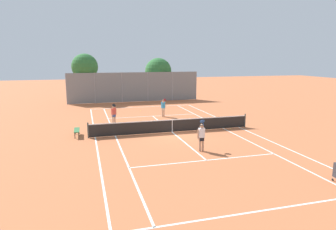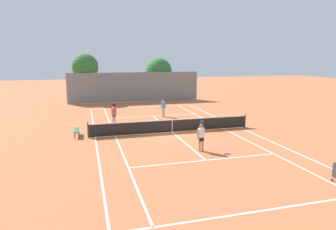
{
  "view_description": "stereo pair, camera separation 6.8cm",
  "coord_description": "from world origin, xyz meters",
  "px_view_note": "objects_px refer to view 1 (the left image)",
  "views": [
    {
      "loc": [
        -6.08,
        -20.43,
        5.34
      ],
      "look_at": [
        0.1,
        1.5,
        1.0
      ],
      "focal_mm": 32.0,
      "sensor_mm": 36.0,
      "label": 1
    },
    {
      "loc": [
        -6.01,
        -20.45,
        5.34
      ],
      "look_at": [
        0.1,
        1.5,
        1.0
      ],
      "focal_mm": 32.0,
      "sensor_mm": 36.0,
      "label": 2
    }
  ],
  "objects_px": {
    "player_far_left": "(114,113)",
    "loose_tennis_ball_2": "(101,121)",
    "tree_behind_right": "(158,72)",
    "player_far_right": "(163,107)",
    "tree_behind_left": "(86,68)",
    "player_near_side": "(201,136)",
    "loose_tennis_ball_0": "(231,129)",
    "tennis_net": "(172,125)",
    "courtside_bench": "(77,130)",
    "loose_tennis_ball_1": "(141,111)"
  },
  "relations": [
    {
      "from": "courtside_bench",
      "to": "tree_behind_left",
      "type": "distance_m",
      "value": 17.51
    },
    {
      "from": "player_far_left",
      "to": "tree_behind_left",
      "type": "height_order",
      "value": "tree_behind_left"
    },
    {
      "from": "loose_tennis_ball_2",
      "to": "tree_behind_right",
      "type": "distance_m",
      "value": 15.9
    },
    {
      "from": "loose_tennis_ball_0",
      "to": "tree_behind_right",
      "type": "xyz_separation_m",
      "value": [
        -1.06,
        18.63,
        3.52
      ]
    },
    {
      "from": "loose_tennis_ball_1",
      "to": "tree_behind_left",
      "type": "relative_size",
      "value": 0.01
    },
    {
      "from": "tennis_net",
      "to": "player_near_side",
      "type": "bearing_deg",
      "value": -85.87
    },
    {
      "from": "player_far_left",
      "to": "loose_tennis_ball_2",
      "type": "bearing_deg",
      "value": 125.12
    },
    {
      "from": "tree_behind_right",
      "to": "loose_tennis_ball_0",
      "type": "bearing_deg",
      "value": -86.75
    },
    {
      "from": "courtside_bench",
      "to": "player_near_side",
      "type": "bearing_deg",
      "value": -37.91
    },
    {
      "from": "player_near_side",
      "to": "courtside_bench",
      "type": "bearing_deg",
      "value": 142.09
    },
    {
      "from": "tree_behind_left",
      "to": "player_far_right",
      "type": "bearing_deg",
      "value": -60.83
    },
    {
      "from": "tennis_net",
      "to": "loose_tennis_ball_0",
      "type": "xyz_separation_m",
      "value": [
        4.58,
        -0.33,
        -0.48
      ]
    },
    {
      "from": "tree_behind_left",
      "to": "tree_behind_right",
      "type": "distance_m",
      "value": 9.32
    },
    {
      "from": "player_near_side",
      "to": "loose_tennis_ball_0",
      "type": "bearing_deg",
      "value": 46.48
    },
    {
      "from": "tennis_net",
      "to": "courtside_bench",
      "type": "xyz_separation_m",
      "value": [
        -6.7,
        0.69,
        -0.1
      ]
    },
    {
      "from": "player_near_side",
      "to": "player_far_left",
      "type": "distance_m",
      "value": 9.58
    },
    {
      "from": "loose_tennis_ball_1",
      "to": "tree_behind_right",
      "type": "relative_size",
      "value": 0.01
    },
    {
      "from": "tennis_net",
      "to": "tree_behind_left",
      "type": "xyz_separation_m",
      "value": [
        -5.76,
        17.76,
        3.7
      ]
    },
    {
      "from": "tennis_net",
      "to": "loose_tennis_ball_2",
      "type": "bearing_deg",
      "value": 132.7
    },
    {
      "from": "courtside_bench",
      "to": "tree_behind_right",
      "type": "distance_m",
      "value": 20.6
    },
    {
      "from": "player_near_side",
      "to": "player_far_left",
      "type": "height_order",
      "value": "same"
    },
    {
      "from": "loose_tennis_ball_0",
      "to": "loose_tennis_ball_1",
      "type": "xyz_separation_m",
      "value": [
        -5.19,
        9.7,
        0.0
      ]
    },
    {
      "from": "loose_tennis_ball_2",
      "to": "player_far_right",
      "type": "bearing_deg",
      "value": 6.4
    },
    {
      "from": "loose_tennis_ball_1",
      "to": "player_far_right",
      "type": "bearing_deg",
      "value": -66.99
    },
    {
      "from": "player_far_right",
      "to": "courtside_bench",
      "type": "height_order",
      "value": "player_far_right"
    },
    {
      "from": "player_far_right",
      "to": "tree_behind_left",
      "type": "height_order",
      "value": "tree_behind_left"
    },
    {
      "from": "tennis_net",
      "to": "loose_tennis_ball_2",
      "type": "xyz_separation_m",
      "value": [
        -4.83,
        5.23,
        -0.48
      ]
    },
    {
      "from": "player_near_side",
      "to": "loose_tennis_ball_2",
      "type": "height_order",
      "value": "player_near_side"
    },
    {
      "from": "player_far_left",
      "to": "courtside_bench",
      "type": "relative_size",
      "value": 1.18
    },
    {
      "from": "player_far_left",
      "to": "loose_tennis_ball_2",
      "type": "height_order",
      "value": "player_far_left"
    },
    {
      "from": "player_far_right",
      "to": "loose_tennis_ball_0",
      "type": "bearing_deg",
      "value": -59.15
    },
    {
      "from": "loose_tennis_ball_1",
      "to": "loose_tennis_ball_2",
      "type": "distance_m",
      "value": 5.91
    },
    {
      "from": "tennis_net",
      "to": "loose_tennis_ball_1",
      "type": "xyz_separation_m",
      "value": [
        -0.61,
        9.36,
        -0.48
      ]
    },
    {
      "from": "player_far_left",
      "to": "tree_behind_left",
      "type": "relative_size",
      "value": 0.3
    },
    {
      "from": "player_near_side",
      "to": "loose_tennis_ball_2",
      "type": "xyz_separation_m",
      "value": [
        -5.17,
        10.02,
        -0.89
      ]
    },
    {
      "from": "player_near_side",
      "to": "player_far_right",
      "type": "bearing_deg",
      "value": 87.14
    },
    {
      "from": "loose_tennis_ball_2",
      "to": "tree_behind_right",
      "type": "xyz_separation_m",
      "value": [
        8.35,
        13.06,
        3.52
      ]
    },
    {
      "from": "loose_tennis_ball_1",
      "to": "tree_behind_left",
      "type": "xyz_separation_m",
      "value": [
        -5.15,
        8.4,
        4.18
      ]
    },
    {
      "from": "tree_behind_right",
      "to": "player_far_right",
      "type": "bearing_deg",
      "value": -102.04
    },
    {
      "from": "loose_tennis_ball_0",
      "to": "tree_behind_right",
      "type": "distance_m",
      "value": 18.99
    },
    {
      "from": "player_far_left",
      "to": "loose_tennis_ball_2",
      "type": "xyz_separation_m",
      "value": [
        -0.99,
        1.4,
        -0.89
      ]
    },
    {
      "from": "player_far_right",
      "to": "loose_tennis_ball_2",
      "type": "height_order",
      "value": "player_far_right"
    },
    {
      "from": "tree_behind_left",
      "to": "loose_tennis_ball_1",
      "type": "bearing_deg",
      "value": -58.46
    },
    {
      "from": "player_far_right",
      "to": "tree_behind_left",
      "type": "bearing_deg",
      "value": 119.17
    },
    {
      "from": "loose_tennis_ball_1",
      "to": "courtside_bench",
      "type": "xyz_separation_m",
      "value": [
        -6.09,
        -8.67,
        0.38
      ]
    },
    {
      "from": "loose_tennis_ball_0",
      "to": "tree_behind_left",
      "type": "xyz_separation_m",
      "value": [
        -10.34,
        18.09,
        4.18
      ]
    },
    {
      "from": "loose_tennis_ball_0",
      "to": "tree_behind_right",
      "type": "bearing_deg",
      "value": 93.25
    },
    {
      "from": "loose_tennis_ball_1",
      "to": "courtside_bench",
      "type": "distance_m",
      "value": 10.6
    },
    {
      "from": "player_near_side",
      "to": "tree_behind_left",
      "type": "xyz_separation_m",
      "value": [
        -6.1,
        22.56,
        3.28
      ]
    },
    {
      "from": "player_far_left",
      "to": "tree_behind_left",
      "type": "xyz_separation_m",
      "value": [
        -1.92,
        13.93,
        3.28
      ]
    }
  ]
}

